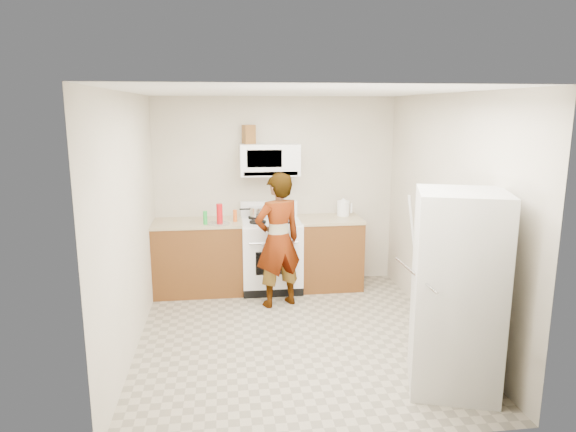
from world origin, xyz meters
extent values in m
plane|color=gray|center=(0.00, 0.00, 0.00)|extent=(3.60, 3.60, 0.00)
cube|color=beige|center=(0.00, 1.79, 1.25)|extent=(3.20, 0.02, 2.50)
cube|color=beige|center=(1.59, 0.00, 1.25)|extent=(0.02, 3.60, 2.50)
cube|color=brown|center=(-1.04, 1.49, 0.45)|extent=(1.12, 0.62, 0.90)
cube|color=tan|center=(-1.04, 1.49, 0.92)|extent=(1.14, 0.64, 0.03)
cube|color=brown|center=(0.68, 1.49, 0.45)|extent=(0.80, 0.62, 0.90)
cube|color=tan|center=(0.68, 1.49, 0.92)|extent=(0.82, 0.64, 0.03)
cube|color=white|center=(-0.10, 1.48, 0.45)|extent=(0.76, 0.65, 0.90)
cube|color=white|center=(-0.10, 1.48, 0.92)|extent=(0.76, 0.62, 0.03)
cube|color=white|center=(-0.10, 1.76, 1.03)|extent=(0.76, 0.08, 0.20)
cube|color=white|center=(-0.10, 1.61, 1.70)|extent=(0.76, 0.38, 0.40)
imported|color=tan|center=(-0.07, 0.90, 0.81)|extent=(0.69, 0.57, 1.62)
cube|color=beige|center=(1.21, -1.13, 0.85)|extent=(0.88, 0.88, 1.70)
cylinder|color=white|center=(0.89, 1.62, 1.03)|extent=(0.20, 0.20, 0.20)
cube|color=brown|center=(-0.36, 1.67, 2.02)|extent=(0.18, 0.18, 0.24)
cylinder|color=silver|center=(-0.26, 1.64, 1.01)|extent=(0.27, 0.27, 0.12)
cube|color=white|center=(0.01, 1.36, 0.96)|extent=(0.28, 0.21, 0.05)
cylinder|color=red|center=(-0.75, 1.30, 1.06)|extent=(0.08, 0.08, 0.26)
cylinder|color=#E05B18|center=(-0.56, 1.43, 1.01)|extent=(0.05, 0.05, 0.15)
cylinder|color=green|center=(-0.93, 1.31, 1.02)|extent=(0.07, 0.07, 0.17)
cylinder|color=white|center=(-0.77, 1.31, 0.94)|extent=(0.30, 0.30, 0.01)
cylinder|color=white|center=(1.55, 0.71, 0.68)|extent=(0.29, 0.15, 1.35)
camera|label=1|loc=(-0.70, -4.97, 2.35)|focal=32.00mm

